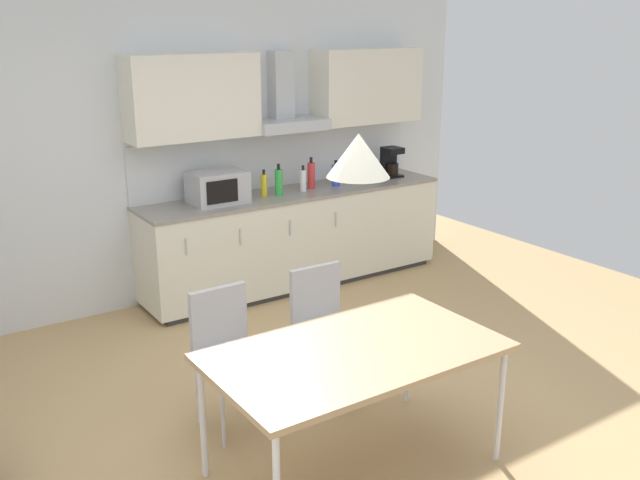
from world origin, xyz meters
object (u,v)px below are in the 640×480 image
object	(u,v)px
bottle_blue	(336,175)
dining_table	(355,356)
bottle_red	(311,175)
chair_far_right	(323,318)
chair_far_left	(227,344)
coffee_maker	(390,162)
bottle_green	(279,182)
bottle_white	(303,180)
microwave	(218,187)
bottle_yellow	(264,185)
pendant_lamp	(358,155)

from	to	relation	value
bottle_blue	dining_table	bearing A→B (deg)	-123.12
bottle_red	chair_far_right	distance (m)	2.26
bottle_red	chair_far_right	world-z (taller)	bottle_red
chair_far_right	chair_far_left	distance (m)	0.72
coffee_maker	bottle_green	xyz separation A→B (m)	(-1.36, -0.07, -0.03)
bottle_white	chair_far_right	xyz separation A→B (m)	(-1.00, -1.82, -0.48)
bottle_white	chair_far_right	size ratio (longest dim) A/B	0.28
bottle_red	bottle_blue	size ratio (longest dim) A/B	1.22
microwave	bottle_green	size ratio (longest dim) A/B	1.66
microwave	bottle_red	distance (m)	0.98
bottle_green	bottle_red	world-z (taller)	bottle_red
bottle_white	bottle_yellow	bearing A→B (deg)	173.50
dining_table	chair_far_right	xyz separation A→B (m)	(0.36, 0.84, -0.17)
bottle_blue	pendant_lamp	xyz separation A→B (m)	(-1.76, -2.69, 0.78)
microwave	bottle_red	size ratio (longest dim) A/B	1.61
bottle_red	bottle_yellow	distance (m)	0.52
coffee_maker	bottle_white	size ratio (longest dim) A/B	1.23
bottle_white	chair_far_right	bearing A→B (deg)	-118.86
coffee_maker	bottle_blue	world-z (taller)	coffee_maker
chair_far_right	dining_table	bearing A→B (deg)	-113.12
coffee_maker	bottle_blue	distance (m)	0.70
chair_far_left	bottle_green	bearing A→B (deg)	51.26
bottle_blue	chair_far_right	size ratio (longest dim) A/B	0.28
microwave	bottle_white	size ratio (longest dim) A/B	1.96
bottle_white	pendant_lamp	xyz separation A→B (m)	(-1.36, -2.66, 0.78)
bottle_red	pendant_lamp	xyz separation A→B (m)	(-1.49, -2.72, 0.76)
chair_far_right	bottle_green	bearing A→B (deg)	67.86
bottle_green	chair_far_right	bearing A→B (deg)	-112.14
bottle_green	bottle_blue	xyz separation A→B (m)	(0.66, 0.04, -0.02)
bottle_blue	bottle_yellow	world-z (taller)	bottle_blue
microwave	bottle_blue	size ratio (longest dim) A/B	1.96
bottle_blue	chair_far_left	xyz separation A→B (m)	(-2.12, -1.85, -0.48)
microwave	bottle_green	distance (m)	0.59
bottle_blue	chair_far_right	world-z (taller)	bottle_blue
bottle_white	chair_far_left	world-z (taller)	bottle_white
dining_table	microwave	bearing A→B (deg)	79.31
microwave	bottle_yellow	distance (m)	0.46
microwave	bottle_yellow	size ratio (longest dim) A/B	1.99
microwave	coffee_maker	distance (m)	1.95
dining_table	chair_far_right	world-z (taller)	chair_far_right
bottle_green	bottle_white	xyz separation A→B (m)	(0.27, 0.01, -0.02)
chair_far_right	bottle_yellow	bearing A→B (deg)	71.80
bottle_blue	pendant_lamp	world-z (taller)	pendant_lamp
bottle_white	microwave	bearing A→B (deg)	177.46
dining_table	pendant_lamp	world-z (taller)	pendant_lamp
coffee_maker	dining_table	xyz separation A→B (m)	(-2.46, -2.73, -0.36)
bottle_blue	dining_table	distance (m)	3.23
coffee_maker	chair_far_right	size ratio (longest dim) A/B	0.34
bottle_red	microwave	bearing A→B (deg)	-178.67
bottle_white	chair_far_left	size ratio (longest dim) A/B	0.28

